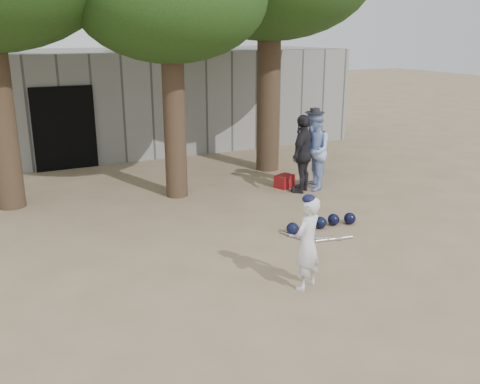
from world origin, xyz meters
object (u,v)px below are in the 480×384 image
spectator_dark (303,154)px  red_bag (284,181)px  boy_player (307,243)px  spectator_blue (313,151)px

spectator_dark → red_bag: size_ratio=4.26×
boy_player → spectator_dark: bearing=-147.0°
spectator_blue → spectator_dark: (-0.33, -0.07, -0.02)m
spectator_blue → spectator_dark: bearing=-59.6°
spectator_dark → boy_player: bearing=21.5°
boy_player → red_bag: 5.22m
spectator_blue → red_bag: spectator_blue is taller
boy_player → spectator_blue: size_ratio=0.75×
boy_player → red_bag: bearing=-142.5°
boy_player → spectator_blue: bearing=-149.7°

